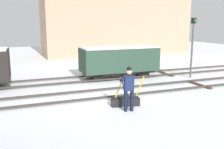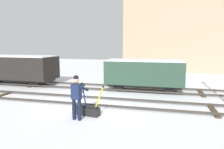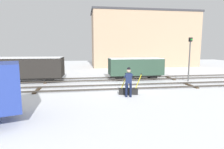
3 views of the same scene
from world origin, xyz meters
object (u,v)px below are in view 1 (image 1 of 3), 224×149
switch_lever_frame (126,100)px  rail_worker (129,86)px  freight_car_mid_siding (119,60)px  signal_post (193,42)px

switch_lever_frame → rail_worker: rail_worker is taller
rail_worker → freight_car_mid_siding: freight_car_mid_siding is taller
switch_lever_frame → freight_car_mid_siding: (1.97, 5.50, 0.96)m
switch_lever_frame → freight_car_mid_siding: size_ratio=0.30×
rail_worker → signal_post: bearing=44.2°
signal_post → switch_lever_frame: bearing=-149.0°
switch_lever_frame → signal_post: size_ratio=0.39×
switch_lever_frame → signal_post: (6.51, 3.90, 2.15)m
switch_lever_frame → rail_worker: size_ratio=0.81×
freight_car_mid_siding → switch_lever_frame: bearing=-109.7°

